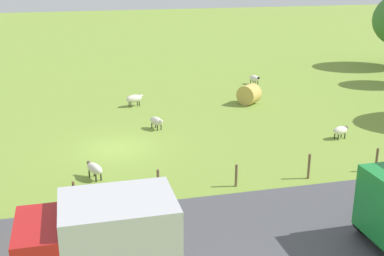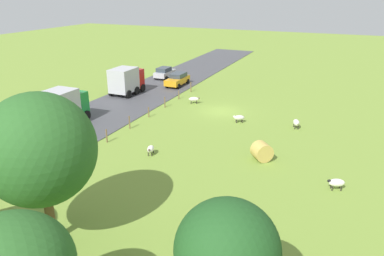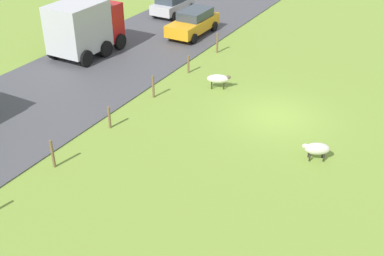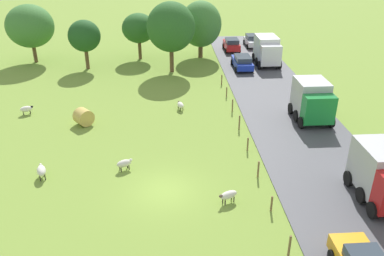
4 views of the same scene
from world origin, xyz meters
name	(u,v)px [view 1 (image 1 of 4)]	position (x,y,z in m)	size (l,w,h in m)	color
ground_plane	(118,148)	(0.00, 0.00, 0.00)	(160.00, 160.00, 0.00)	olive
sheep_0	(157,121)	(-2.67, 2.62, 0.50)	(1.15, 0.90, 0.75)	beige
sheep_1	(94,168)	(3.77, -1.44, 0.52)	(1.26, 0.91, 0.76)	silver
sheep_2	(254,78)	(-12.04, 12.41, 0.51)	(1.17, 0.85, 0.77)	silver
sheep_3	(340,131)	(1.52, 12.46, 0.48)	(0.74, 1.12, 0.73)	silver
sheep_4	(134,99)	(-7.96, 2.00, 0.55)	(0.88, 1.30, 0.83)	silver
hay_bale_0	(249,94)	(-6.61, 9.94, 0.70)	(1.40, 1.40, 1.18)	tan
fence_post_1	(74,193)	(6.13, -2.42, 0.50)	(0.12, 0.12, 1.01)	brown
fence_post_2	(158,182)	(6.13, 1.12, 0.59)	(0.12, 0.12, 1.18)	brown
fence_post_3	(236,175)	(6.13, 4.66, 0.53)	(0.12, 0.12, 1.05)	brown
fence_post_4	(309,166)	(6.13, 8.20, 0.61)	(0.12, 0.12, 1.22)	brown
fence_post_5	(377,160)	(6.13, 11.74, 0.59)	(0.12, 0.12, 1.18)	brown
truck_2	(101,249)	(12.80, -1.73, 1.79)	(2.70, 4.45, 3.24)	#B21919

